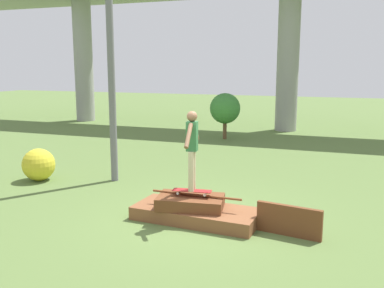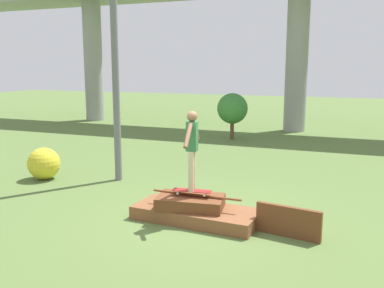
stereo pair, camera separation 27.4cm
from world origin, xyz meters
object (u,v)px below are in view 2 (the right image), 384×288
Objects in this scene: skateboard at (192,191)px; bush_yellow_flowering at (44,164)px; skater at (192,145)px; tree_behind_left at (232,109)px; utility_pole at (114,20)px.

skateboard is 5.55m from bush_yellow_flowering.
skater is (-0.00, -0.00, 1.00)m from skateboard.
tree_behind_left is at bearing 70.31° from bush_yellow_flowering.
utility_pole reaches higher than skater.
bush_yellow_flowering is (-3.15, -8.80, -0.93)m from tree_behind_left.
tree_behind_left reaches higher than skateboard.
tree_behind_left is at bearing 82.41° from utility_pole.
skateboard is 0.10× the size of utility_pole.
skater is 10.63m from tree_behind_left.
utility_pole reaches higher than bush_yellow_flowering.
skater is 1.81× the size of bush_yellow_flowering.
utility_pole is 4.63m from bush_yellow_flowering.
skateboard is 10.65m from tree_behind_left.
skater is at bearing -16.74° from bush_yellow_flowering.
utility_pole is at bearing 19.60° from bush_yellow_flowering.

